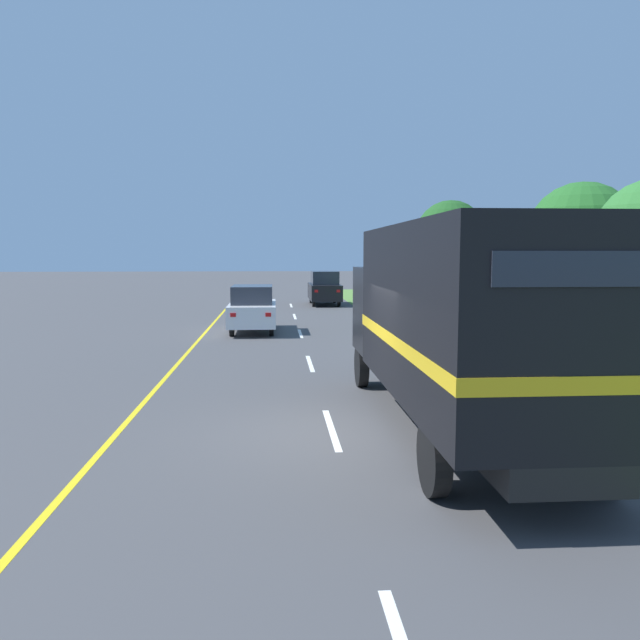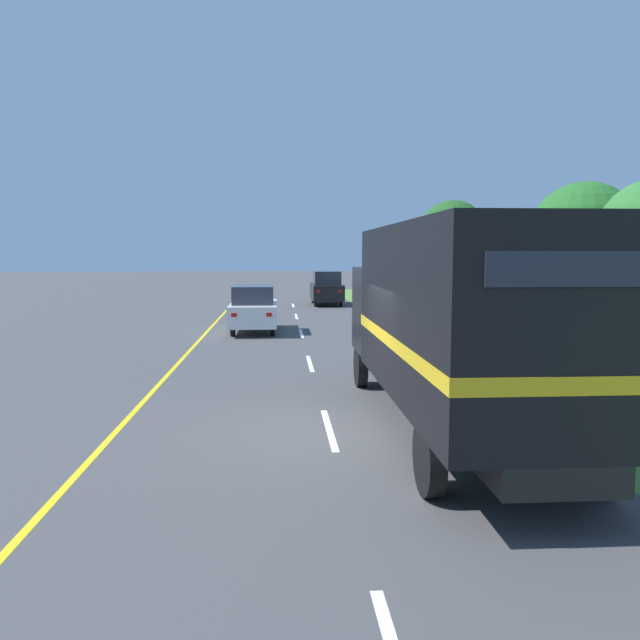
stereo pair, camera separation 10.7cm
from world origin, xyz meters
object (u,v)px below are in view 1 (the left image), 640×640
Objects in this scene: horse_trailer_truck at (461,319)px; roadside_tree_mid at (581,236)px; lead_car_black_ahead at (324,288)px; lead_car_white at (253,308)px; highway_sign at (582,320)px; roadside_tree_far at (450,235)px.

horse_trailer_truck is 1.42× the size of roadside_tree_mid.
lead_car_white is at bearing -106.74° from lead_car_black_ahead.
lead_car_black_ahead is 23.87m from highway_sign.
highway_sign is 22.89m from roadside_tree_far.
roadside_tree_mid is (14.45, 2.40, 2.92)m from lead_car_white.
lead_car_white is at bearing -133.44° from roadside_tree_far.
lead_car_white is (-3.97, 14.37, -1.04)m from horse_trailer_truck.
lead_car_white is 1.62× the size of highway_sign.
horse_trailer_truck is 3.37× the size of highway_sign.
horse_trailer_truck is 1.42× the size of roadside_tree_far.
roadside_tree_mid is (10.58, -10.47, 2.83)m from lead_car_black_ahead.
horse_trailer_truck is at bearing -136.98° from highway_sign.
horse_trailer_truck is at bearing -122.00° from roadside_tree_mid.
roadside_tree_mid is at bearing 58.00° from horse_trailer_truck.
horse_trailer_truck is 2.08× the size of lead_car_white.
highway_sign is at bearing -80.12° from lead_car_black_ahead.
highway_sign reaches higher than lead_car_black_ahead.
highway_sign is 14.75m from roadside_tree_mid.
lead_car_white is at bearing 126.81° from highway_sign.
roadside_tree_far is at bearing 108.80° from roadside_tree_mid.
roadside_tree_mid reaches higher than lead_car_black_ahead.
lead_car_black_ahead is 15.15m from roadside_tree_mid.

